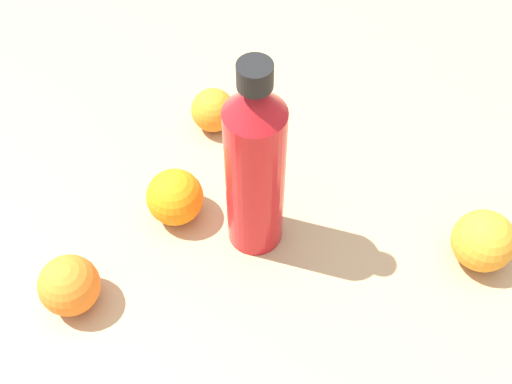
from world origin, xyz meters
name	(u,v)px	position (x,y,z in m)	size (l,w,h in m)	color
ground_plane	(230,228)	(0.00, 0.00, 0.00)	(2.40, 2.40, 0.00)	tan
water_bottle	(256,164)	(0.00, 0.03, 0.13)	(0.07, 0.07, 0.28)	red
orange_0	(483,241)	(-0.02, 0.30, 0.04)	(0.08, 0.08, 0.08)	orange
orange_1	(69,285)	(0.14, -0.15, 0.04)	(0.07, 0.07, 0.07)	orange
orange_2	(213,110)	(-0.17, -0.06, 0.03)	(0.06, 0.06, 0.06)	orange
orange_3	(175,197)	(-0.01, -0.07, 0.04)	(0.07, 0.07, 0.07)	orange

